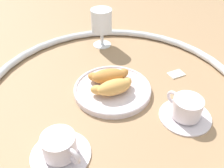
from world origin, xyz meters
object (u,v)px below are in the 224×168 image
object	(u,v)px
croissant_small	(110,76)
sugar_packet	(176,74)
coffee_cup_near	(186,110)
juice_glass_left	(102,22)
coffee_cup_far	(60,148)
pastry_plate	(112,89)
croissant_large	(114,87)

from	to	relation	value
croissant_small	sugar_packet	distance (m)	0.22
coffee_cup_near	juice_glass_left	distance (m)	0.45
coffee_cup_far	sugar_packet	world-z (taller)	coffee_cup_far
pastry_plate	coffee_cup_near	bearing A→B (deg)	-53.46
croissant_small	coffee_cup_far	bearing A→B (deg)	-138.40
juice_glass_left	sugar_packet	size ratio (longest dim) A/B	2.80
croissant_small	sugar_packet	world-z (taller)	croissant_small
coffee_cup_near	juice_glass_left	size ratio (longest dim) A/B	0.97
coffee_cup_near	coffee_cup_far	xyz separation A→B (m)	(-0.33, 0.02, 0.00)
croissant_large	sugar_packet	bearing A→B (deg)	3.19
coffee_cup_near	coffee_cup_far	distance (m)	0.33
croissant_small	coffee_cup_far	distance (m)	0.27
juice_glass_left	sugar_packet	bearing A→B (deg)	-63.93
croissant_large	coffee_cup_far	size ratio (longest dim) A/B	1.01
pastry_plate	croissant_small	size ratio (longest dim) A/B	1.70
croissant_large	juice_glass_left	bearing A→B (deg)	72.61
croissant_large	coffee_cup_far	xyz separation A→B (m)	(-0.19, -0.13, -0.01)
pastry_plate	croissant_small	bearing A→B (deg)	78.10
croissant_large	coffee_cup_far	distance (m)	0.23
juice_glass_left	croissant_large	bearing A→B (deg)	-107.39
coffee_cup_far	juice_glass_left	bearing A→B (deg)	56.00
juice_glass_left	sugar_packet	distance (m)	0.33
pastry_plate	croissant_small	xyz separation A→B (m)	(0.01, 0.03, 0.03)
coffee_cup_near	croissant_small	bearing A→B (deg)	120.99
pastry_plate	coffee_cup_far	size ratio (longest dim) A/B	1.67
juice_glass_left	sugar_packet	xyz separation A→B (m)	(0.14, -0.28, -0.09)
pastry_plate	coffee_cup_far	world-z (taller)	coffee_cup_far
coffee_cup_far	juice_glass_left	world-z (taller)	juice_glass_left
pastry_plate	juice_glass_left	distance (m)	0.30
coffee_cup_near	croissant_large	bearing A→B (deg)	131.83
coffee_cup_near	coffee_cup_far	world-z (taller)	same
coffee_cup_far	croissant_large	bearing A→B (deg)	33.54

